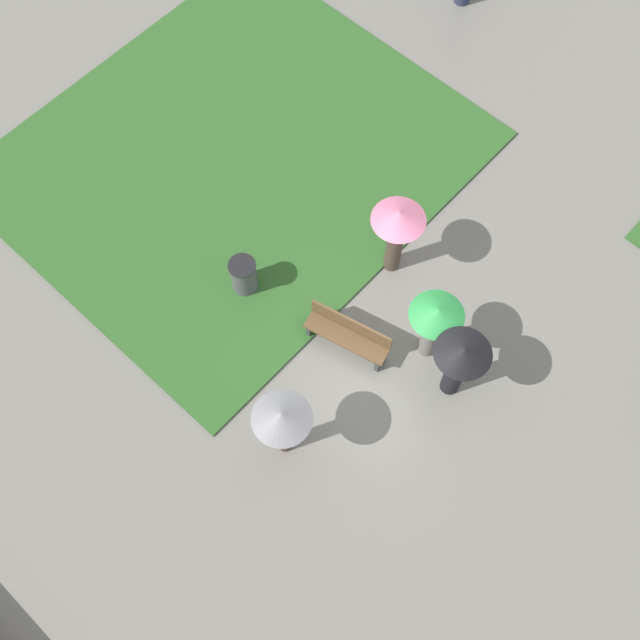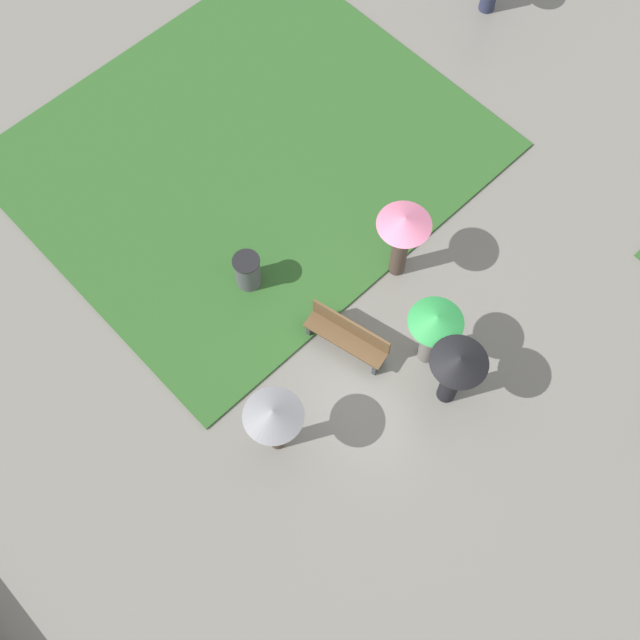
# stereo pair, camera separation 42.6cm
# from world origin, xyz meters

# --- Properties ---
(ground_plane) EXTENTS (90.00, 90.00, 0.00)m
(ground_plane) POSITION_xyz_m (0.00, 0.00, 0.00)
(ground_plane) COLOR slate
(lawn_patch_near) EXTENTS (8.48, 9.59, 0.06)m
(lawn_patch_near) POSITION_xyz_m (-5.64, 1.32, 0.03)
(lawn_patch_near) COLOR #2D5B26
(lawn_patch_near) RESTS_ON ground_plane
(park_bench) EXTENTS (1.77, 0.81, 0.90)m
(park_bench) POSITION_xyz_m (-0.80, -0.32, 0.47)
(park_bench) COLOR brown
(park_bench) RESTS_ON ground_plane
(trash_bin) EXTENTS (0.56, 0.56, 0.91)m
(trash_bin) POSITION_xyz_m (-3.20, -0.79, 0.46)
(trash_bin) COLOR #4C4C51
(trash_bin) RESTS_ON ground_plane
(crowd_person_black) EXTENTS (1.06, 1.06, 1.87)m
(crowd_person_black) POSITION_xyz_m (1.25, 0.34, 1.29)
(crowd_person_black) COLOR black
(crowd_person_black) RESTS_ON ground_plane
(crowd_person_green) EXTENTS (1.03, 1.03, 1.80)m
(crowd_person_green) POSITION_xyz_m (0.43, 0.65, 1.29)
(crowd_person_green) COLOR slate
(crowd_person_green) RESTS_ON ground_plane
(crowd_person_pink) EXTENTS (1.07, 1.07, 1.98)m
(crowd_person_pink) POSITION_xyz_m (-1.33, 1.63, 1.44)
(crowd_person_pink) COLOR #47382D
(crowd_person_pink) RESTS_ON ground_plane
(crowd_person_grey) EXTENTS (1.08, 1.08, 1.86)m
(crowd_person_grey) POSITION_xyz_m (-0.29, -2.66, 1.45)
(crowd_person_grey) COLOR #47382D
(crowd_person_grey) RESTS_ON ground_plane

